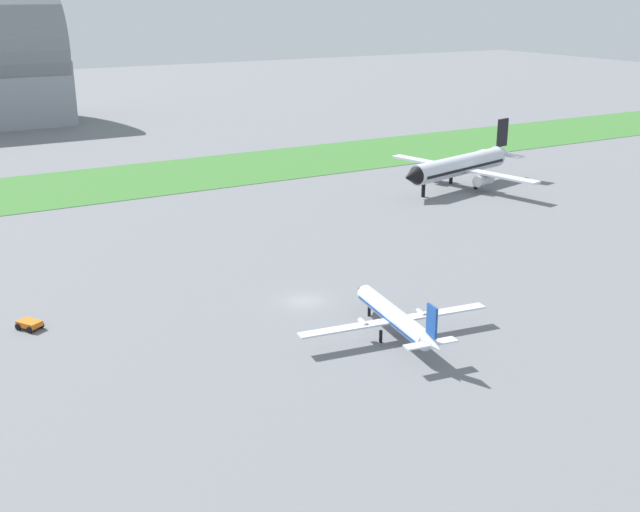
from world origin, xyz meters
TOP-DOWN VIEW (x-y plane):
  - ground_plane at (0.00, 0.00)m, footprint 600.00×600.00m
  - grass_taxiway_strip at (0.00, 68.29)m, footprint 360.00×28.00m
  - airplane_foreground_turboprop at (3.25, -13.17)m, footprint 20.57×17.67m
  - airplane_parked_jet_far at (50.32, 34.06)m, footprint 30.25×30.62m
  - baggage_cart_near_gate at (-28.48, 7.31)m, footprint 2.76×2.95m

SIDE VIEW (x-z plane):
  - ground_plane at x=0.00m, z-range 0.00..0.00m
  - grass_taxiway_strip at x=0.00m, z-range 0.00..0.08m
  - baggage_cart_near_gate at x=-28.48m, z-range 0.12..1.02m
  - airplane_foreground_turboprop at x=3.25m, z-range -0.83..5.35m
  - airplane_parked_jet_far at x=50.32m, z-range -1.53..9.43m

